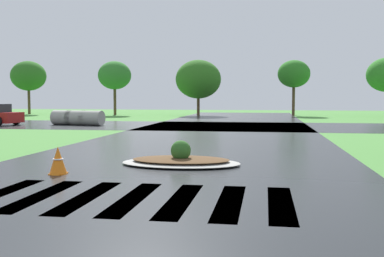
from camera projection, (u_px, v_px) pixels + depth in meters
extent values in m
cube|color=#232628|center=(183.00, 160.00, 13.67)|extent=(10.30, 80.00, 0.01)
cube|color=#232628|center=(227.00, 126.00, 29.14)|extent=(90.00, 9.27, 0.01)
cube|color=white|center=(42.00, 195.00, 8.79)|extent=(0.45, 2.93, 0.01)
cube|color=white|center=(87.00, 197.00, 8.65)|extent=(0.45, 2.93, 0.01)
cube|color=white|center=(133.00, 198.00, 8.51)|extent=(0.45, 2.93, 0.01)
cube|color=white|center=(180.00, 200.00, 8.37)|extent=(0.45, 2.93, 0.01)
cube|color=white|center=(230.00, 202.00, 8.23)|extent=(0.45, 2.93, 0.01)
cube|color=white|center=(281.00, 204.00, 8.08)|extent=(0.45, 2.93, 0.01)
ellipsoid|color=#9E9B93|center=(181.00, 163.00, 12.68)|extent=(3.30, 2.02, 0.12)
ellipsoid|color=brown|center=(181.00, 159.00, 12.68)|extent=(2.70, 1.66, 0.10)
sphere|color=#2D6023|center=(181.00, 151.00, 12.66)|extent=(0.56, 0.56, 0.56)
cylinder|color=black|center=(16.00, 120.00, 30.82)|extent=(0.66, 0.27, 0.64)
cylinder|color=#9E9B93|center=(64.00, 117.00, 30.53)|extent=(1.60, 1.22, 0.97)
cylinder|color=#9E9B93|center=(78.00, 118.00, 30.17)|extent=(1.60, 1.22, 0.97)
cylinder|color=#9E9B93|center=(92.00, 118.00, 29.81)|extent=(1.60, 1.22, 0.97)
cone|color=orange|center=(58.00, 160.00, 11.14)|extent=(0.43, 0.43, 0.68)
torus|color=white|center=(58.00, 159.00, 11.14)|extent=(0.27, 0.27, 0.04)
cube|color=orange|center=(58.00, 174.00, 11.16)|extent=(0.36, 0.36, 0.03)
cylinder|color=#4C3823|center=(29.00, 101.00, 48.65)|extent=(0.28, 0.28, 2.76)
ellipsoid|color=#2A671F|center=(28.00, 76.00, 48.46)|extent=(3.67, 3.67, 3.12)
cylinder|color=#4C3823|center=(115.00, 101.00, 46.49)|extent=(0.28, 0.28, 2.83)
ellipsoid|color=#30762A|center=(115.00, 75.00, 46.30)|extent=(3.34, 3.34, 2.84)
cylinder|color=#4C3823|center=(198.00, 105.00, 45.24)|extent=(0.28, 0.28, 2.00)
ellipsoid|color=#2E681F|center=(198.00, 79.00, 45.06)|extent=(4.46, 4.46, 3.79)
cylinder|color=#4C3823|center=(293.00, 100.00, 45.09)|extent=(0.28, 0.28, 2.99)
ellipsoid|color=#2B7322|center=(294.00, 74.00, 44.91)|extent=(3.15, 3.15, 2.68)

